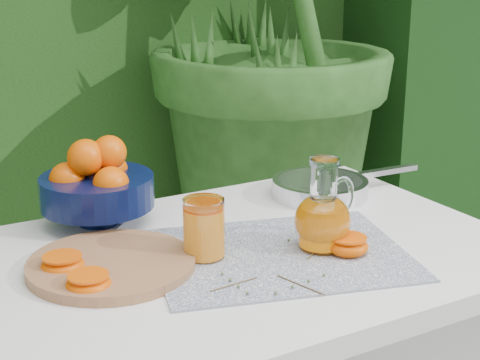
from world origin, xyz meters
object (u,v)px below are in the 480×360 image
fruit_bowl (96,184)px  cutting_board (111,265)px  white_table (245,289)px  juice_pitcher (323,217)px  saute_pan (321,187)px

fruit_bowl → cutting_board: bearing=-103.9°
white_table → cutting_board: (-0.25, 0.04, 0.09)m
white_table → juice_pitcher: size_ratio=5.80×
white_table → saute_pan: size_ratio=2.60×
white_table → saute_pan: 0.37m
juice_pitcher → saute_pan: bearing=54.7°
white_table → juice_pitcher: 0.20m
fruit_bowl → juice_pitcher: fruit_bowl is taller
cutting_board → fruit_bowl: (0.06, 0.23, 0.07)m
white_table → saute_pan: saute_pan is taller
fruit_bowl → saute_pan: (0.50, -0.09, -0.06)m
white_table → cutting_board: cutting_board is taller
cutting_board → juice_pitcher: size_ratio=1.70×
white_table → cutting_board: bearing=171.8°
fruit_bowl → saute_pan: fruit_bowl is taller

